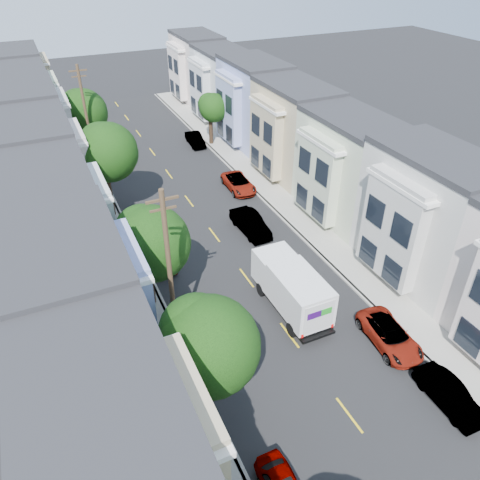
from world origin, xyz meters
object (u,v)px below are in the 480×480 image
(utility_pole_far, at_px, (87,119))
(parked_right_a, at_px, (449,395))
(tree_far_r, at_px, (213,108))
(tree_d, at_px, (107,153))
(tree_c, at_px, (150,244))
(tree_b, at_px, (207,347))
(fedex_truck, at_px, (291,287))
(parked_right_d, at_px, (195,140))
(tree_e, at_px, (83,113))
(utility_pole_near, at_px, (170,275))
(parked_left_c, at_px, (198,328))
(lead_sedan, at_px, (250,224))
(parked_left_d, at_px, (160,256))
(parked_right_c, at_px, (239,183))
(parked_right_b, at_px, (390,336))

(utility_pole_far, relative_size, parked_right_a, 2.59)
(tree_far_r, bearing_deg, tree_d, -140.06)
(tree_c, xyz_separation_m, parked_right_a, (11.20, -13.60, -3.88))
(tree_b, bearing_deg, fedex_truck, 35.52)
(tree_d, distance_m, parked_right_d, 16.84)
(tree_b, relative_size, parked_right_a, 1.88)
(parked_right_a, bearing_deg, tree_b, 160.38)
(tree_e, xyz_separation_m, utility_pole_near, (0.00, -28.92, 0.28))
(utility_pole_near, bearing_deg, parked_left_c, 8.63)
(tree_far_r, bearing_deg, utility_pole_near, -115.75)
(parked_left_c, bearing_deg, utility_pole_far, 95.79)
(lead_sedan, distance_m, parked_right_d, 18.75)
(fedex_truck, bearing_deg, parked_right_d, 82.39)
(tree_b, bearing_deg, parked_right_d, 71.32)
(parked_left_d, bearing_deg, parked_left_c, -87.96)
(lead_sedan, relative_size, parked_left_d, 1.06)
(utility_pole_far, bearing_deg, parked_right_c, -41.23)
(tree_d, xyz_separation_m, lead_sedan, (9.09, -7.06, -4.82))
(tree_e, relative_size, parked_right_d, 1.86)
(fedex_truck, distance_m, lead_sedan, 9.33)
(tree_b, distance_m, lead_sedan, 17.62)
(parked_right_a, height_order, parked_right_b, parked_right_a)
(tree_c, bearing_deg, parked_right_a, -50.51)
(tree_e, height_order, parked_right_b, tree_e)
(lead_sedan, relative_size, parked_left_c, 1.17)
(tree_c, distance_m, parked_right_c, 16.90)
(tree_b, xyz_separation_m, parked_right_b, (11.20, 0.34, -4.30))
(utility_pole_far, xyz_separation_m, parked_right_a, (11.20, -35.46, -4.51))
(tree_d, xyz_separation_m, fedex_truck, (7.51, -16.21, -3.87))
(utility_pole_far, xyz_separation_m, parked_right_c, (11.20, -9.81, -4.52))
(tree_d, xyz_separation_m, parked_left_d, (1.40, -8.25, -4.88))
(tree_c, bearing_deg, parked_right_d, 64.73)
(tree_c, relative_size, tree_e, 0.95)
(tree_b, relative_size, parked_right_d, 1.86)
(tree_c, height_order, parked_left_c, tree_c)
(parked_left_d, distance_m, parked_right_d, 22.11)
(tree_b, relative_size, lead_sedan, 1.61)
(tree_far_r, relative_size, parked_right_d, 1.44)
(tree_d, height_order, lead_sedan, tree_d)
(tree_b, bearing_deg, parked_left_d, 83.99)
(parked_left_c, distance_m, parked_right_d, 29.34)
(parked_left_d, bearing_deg, tree_c, -107.67)
(parked_right_c, bearing_deg, parked_right_a, -87.80)
(fedex_truck, bearing_deg, tree_b, -144.52)
(tree_b, distance_m, parked_right_b, 12.01)
(parked_right_a, bearing_deg, tree_c, 130.36)
(tree_d, bearing_deg, parked_right_d, 45.91)
(utility_pole_near, relative_size, utility_pole_far, 1.00)
(tree_far_r, relative_size, parked_left_d, 1.32)
(parked_right_b, bearing_deg, utility_pole_near, 161.64)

